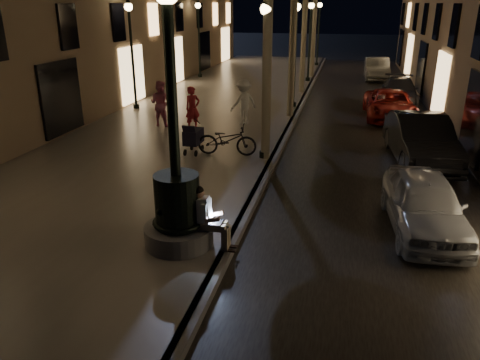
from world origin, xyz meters
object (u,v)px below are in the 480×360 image
(car_front, at_px, (424,204))
(car_rear, at_px, (399,91))
(lamp_curb_c, at_px, (310,30))
(car_fifth, at_px, (377,69))
(lamp_left_b, at_px, (131,41))
(seated_man_laptop, at_px, (207,215))
(lamp_curb_a, at_px, (266,60))
(pedestrian_red, at_px, (193,108))
(lamp_left_c, at_px, (199,29))
(car_third, at_px, (390,105))
(pedestrian_pink, at_px, (161,104))
(bicycle, at_px, (227,140))
(stroller, at_px, (193,137))
(car_second, at_px, (421,139))
(fountain_lamppost, at_px, (177,198))
(pedestrian_white, at_px, (244,102))
(lamp_curb_d, at_px, (319,25))
(lamp_curb_b, at_px, (296,40))

(car_front, bearing_deg, car_rear, 82.65)
(lamp_curb_c, bearing_deg, car_fifth, 34.04)
(lamp_left_b, xyz_separation_m, car_fifth, (11.40, 12.90, -2.53))
(seated_man_laptop, bearing_deg, lamp_curb_a, 89.15)
(car_rear, bearing_deg, pedestrian_red, -132.52)
(lamp_left_c, distance_m, car_front, 23.03)
(car_fifth, bearing_deg, car_third, -90.57)
(seated_man_laptop, xyz_separation_m, pedestrian_pink, (-4.61, 9.14, 0.20))
(lamp_curb_a, relative_size, bicycle, 2.52)
(lamp_left_c, xyz_separation_m, stroller, (4.79, -16.10, -2.47))
(lamp_left_b, xyz_separation_m, lamp_left_c, (0.00, 10.00, 0.00))
(car_second, bearing_deg, car_front, -101.84)
(car_front, distance_m, pedestrian_red, 10.09)
(fountain_lamppost, height_order, stroller, fountain_lamppost)
(lamp_curb_a, xyz_separation_m, car_second, (4.84, 1.23, -2.48))
(car_second, bearing_deg, pedestrian_white, 150.03)
(car_third, bearing_deg, seated_man_laptop, -110.70)
(lamp_left_b, relative_size, car_front, 1.28)
(lamp_curb_d, xyz_separation_m, car_fifth, (4.30, -5.10, -2.53))
(seated_man_laptop, bearing_deg, car_second, 55.71)
(lamp_left_c, height_order, pedestrian_white, lamp_left_c)
(lamp_left_b, bearing_deg, car_front, -40.79)
(lamp_curb_b, relative_size, lamp_left_b, 1.00)
(pedestrian_white, bearing_deg, lamp_left_c, -109.10)
(lamp_curb_a, distance_m, lamp_curb_b, 8.00)
(lamp_curb_d, relative_size, car_rear, 1.14)
(pedestrian_pink, xyz_separation_m, pedestrian_white, (3.14, 0.97, 0.01))
(pedestrian_pink, bearing_deg, fountain_lamppost, 122.40)
(car_front, bearing_deg, car_third, 85.42)
(seated_man_laptop, xyz_separation_m, lamp_curb_a, (0.09, 6.00, 2.34))
(bicycle, bearing_deg, car_fifth, -20.40)
(lamp_left_b, height_order, car_second, lamp_left_b)
(lamp_curb_a, bearing_deg, lamp_curb_b, 90.00)
(lamp_curb_a, distance_m, car_third, 8.92)
(lamp_left_b, relative_size, pedestrian_pink, 2.70)
(lamp_curb_c, bearing_deg, stroller, -98.15)
(stroller, relative_size, car_second, 0.25)
(lamp_curb_b, height_order, car_second, lamp_curb_b)
(lamp_left_b, distance_m, lamp_left_c, 10.00)
(lamp_curb_b, relative_size, car_fifth, 1.13)
(seated_man_laptop, distance_m, car_third, 14.06)
(car_second, bearing_deg, lamp_curb_b, 119.82)
(lamp_curb_b, relative_size, pedestrian_pink, 2.70)
(bicycle, bearing_deg, lamp_left_b, 40.35)
(lamp_left_c, relative_size, pedestrian_red, 2.89)
(car_rear, height_order, pedestrian_white, pedestrian_white)
(lamp_curb_a, relative_size, lamp_curb_c, 1.00)
(seated_man_laptop, xyz_separation_m, car_fifth, (4.39, 24.90, -0.19))
(lamp_curb_a, distance_m, pedestrian_white, 4.88)
(stroller, xyz_separation_m, pedestrian_white, (0.75, 4.21, 0.34))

